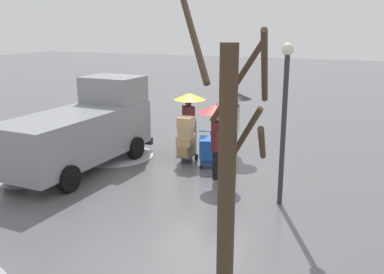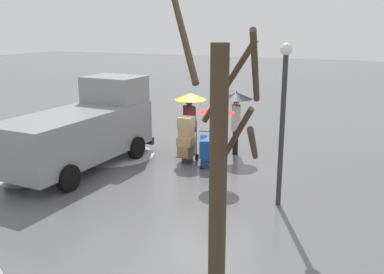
{
  "view_description": "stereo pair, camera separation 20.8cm",
  "coord_description": "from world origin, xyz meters",
  "px_view_note": "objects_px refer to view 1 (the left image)",
  "views": [
    {
      "loc": [
        -4.49,
        11.6,
        4.27
      ],
      "look_at": [
        0.34,
        0.25,
        1.05
      ],
      "focal_mm": 40.7,
      "sensor_mm": 36.0,
      "label": 1
    },
    {
      "loc": [
        -4.68,
        11.52,
        4.27
      ],
      "look_at": [
        0.34,
        0.25,
        1.05
      ],
      "focal_mm": 40.7,
      "sensor_mm": 36.0,
      "label": 2
    }
  ],
  "objects_px": {
    "pedestrian_pink_side": "(189,109)",
    "street_lamp": "(285,108)",
    "bare_tree_near": "(228,182)",
    "shopping_cart_vendor": "(208,148)",
    "hand_dolly_boxes": "(186,138)",
    "pedestrian_white_side": "(235,108)",
    "cargo_van_parked_right": "(83,129)",
    "pedestrian_black_side": "(216,123)"
  },
  "relations": [
    {
      "from": "hand_dolly_boxes",
      "to": "pedestrian_pink_side",
      "type": "relative_size",
      "value": 0.68
    },
    {
      "from": "pedestrian_pink_side",
      "to": "bare_tree_near",
      "type": "xyz_separation_m",
      "value": [
        -3.86,
        7.6,
        0.64
      ]
    },
    {
      "from": "hand_dolly_boxes",
      "to": "pedestrian_white_side",
      "type": "xyz_separation_m",
      "value": [
        -1.14,
        -1.47,
        0.79
      ]
    },
    {
      "from": "pedestrian_pink_side",
      "to": "street_lamp",
      "type": "relative_size",
      "value": 0.56
    },
    {
      "from": "bare_tree_near",
      "to": "street_lamp",
      "type": "height_order",
      "value": "bare_tree_near"
    },
    {
      "from": "cargo_van_parked_right",
      "to": "shopping_cart_vendor",
      "type": "height_order",
      "value": "cargo_van_parked_right"
    },
    {
      "from": "shopping_cart_vendor",
      "to": "bare_tree_near",
      "type": "xyz_separation_m",
      "value": [
        -2.89,
        6.81,
        1.66
      ]
    },
    {
      "from": "cargo_van_parked_right",
      "to": "pedestrian_pink_side",
      "type": "relative_size",
      "value": 2.52
    },
    {
      "from": "shopping_cart_vendor",
      "to": "bare_tree_near",
      "type": "relative_size",
      "value": 0.22
    },
    {
      "from": "pedestrian_pink_side",
      "to": "street_lamp",
      "type": "xyz_separation_m",
      "value": [
        -3.65,
        2.87,
        0.79
      ]
    },
    {
      "from": "bare_tree_near",
      "to": "pedestrian_pink_side",
      "type": "bearing_deg",
      "value": -63.06
    },
    {
      "from": "shopping_cart_vendor",
      "to": "bare_tree_near",
      "type": "distance_m",
      "value": 7.58
    },
    {
      "from": "pedestrian_pink_side",
      "to": "street_lamp",
      "type": "height_order",
      "value": "street_lamp"
    },
    {
      "from": "shopping_cart_vendor",
      "to": "hand_dolly_boxes",
      "type": "bearing_deg",
      "value": -6.31
    },
    {
      "from": "pedestrian_pink_side",
      "to": "pedestrian_black_side",
      "type": "relative_size",
      "value": 1.0
    },
    {
      "from": "cargo_van_parked_right",
      "to": "street_lamp",
      "type": "xyz_separation_m",
      "value": [
        -6.15,
        0.54,
        1.19
      ]
    },
    {
      "from": "shopping_cart_vendor",
      "to": "pedestrian_black_side",
      "type": "height_order",
      "value": "pedestrian_black_side"
    },
    {
      "from": "street_lamp",
      "to": "bare_tree_near",
      "type": "bearing_deg",
      "value": 92.56
    },
    {
      "from": "cargo_van_parked_right",
      "to": "hand_dolly_boxes",
      "type": "xyz_separation_m",
      "value": [
        -2.69,
        -1.61,
        -0.39
      ]
    },
    {
      "from": "cargo_van_parked_right",
      "to": "pedestrian_white_side",
      "type": "distance_m",
      "value": 4.93
    },
    {
      "from": "bare_tree_near",
      "to": "street_lamp",
      "type": "relative_size",
      "value": 1.19
    },
    {
      "from": "hand_dolly_boxes",
      "to": "street_lamp",
      "type": "bearing_deg",
      "value": 148.05
    },
    {
      "from": "hand_dolly_boxes",
      "to": "pedestrian_white_side",
      "type": "relative_size",
      "value": 0.68
    },
    {
      "from": "pedestrian_black_side",
      "to": "shopping_cart_vendor",
      "type": "bearing_deg",
      "value": -57.07
    },
    {
      "from": "pedestrian_pink_side",
      "to": "cargo_van_parked_right",
      "type": "bearing_deg",
      "value": 42.99
    },
    {
      "from": "shopping_cart_vendor",
      "to": "pedestrian_pink_side",
      "type": "distance_m",
      "value": 1.62
    },
    {
      "from": "shopping_cart_vendor",
      "to": "hand_dolly_boxes",
      "type": "relative_size",
      "value": 0.69
    },
    {
      "from": "cargo_van_parked_right",
      "to": "shopping_cart_vendor",
      "type": "bearing_deg",
      "value": -156.26
    },
    {
      "from": "street_lamp",
      "to": "pedestrian_white_side",
      "type": "bearing_deg",
      "value": -57.38
    },
    {
      "from": "shopping_cart_vendor",
      "to": "street_lamp",
      "type": "height_order",
      "value": "street_lamp"
    },
    {
      "from": "hand_dolly_boxes",
      "to": "pedestrian_white_side",
      "type": "height_order",
      "value": "pedestrian_white_side"
    },
    {
      "from": "cargo_van_parked_right",
      "to": "pedestrian_black_side",
      "type": "distance_m",
      "value": 4.12
    },
    {
      "from": "pedestrian_pink_side",
      "to": "pedestrian_white_side",
      "type": "distance_m",
      "value": 1.53
    },
    {
      "from": "bare_tree_near",
      "to": "street_lamp",
      "type": "distance_m",
      "value": 4.74
    },
    {
      "from": "pedestrian_black_side",
      "to": "pedestrian_white_side",
      "type": "height_order",
      "value": "same"
    },
    {
      "from": "pedestrian_black_side",
      "to": "pedestrian_pink_side",
      "type": "bearing_deg",
      "value": -47.44
    },
    {
      "from": "cargo_van_parked_right",
      "to": "bare_tree_near",
      "type": "distance_m",
      "value": 8.33
    },
    {
      "from": "bare_tree_near",
      "to": "shopping_cart_vendor",
      "type": "bearing_deg",
      "value": -67.01
    },
    {
      "from": "cargo_van_parked_right",
      "to": "shopping_cart_vendor",
      "type": "xyz_separation_m",
      "value": [
        -3.47,
        -1.53,
        -0.61
      ]
    },
    {
      "from": "pedestrian_pink_side",
      "to": "pedestrian_black_side",
      "type": "distance_m",
      "value": 2.3
    },
    {
      "from": "street_lamp",
      "to": "pedestrian_black_side",
      "type": "bearing_deg",
      "value": -29.22
    },
    {
      "from": "cargo_van_parked_right",
      "to": "hand_dolly_boxes",
      "type": "bearing_deg",
      "value": -149.08
    }
  ]
}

